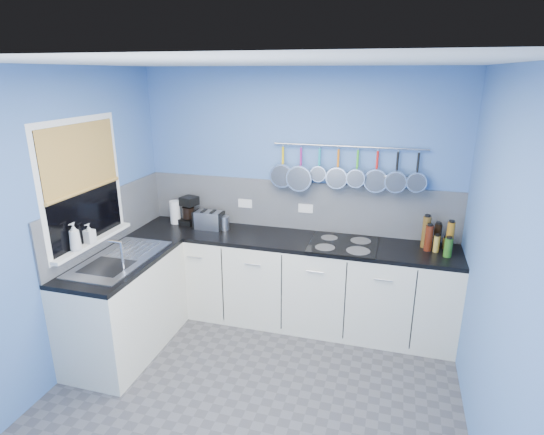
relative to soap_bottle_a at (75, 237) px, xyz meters
The scene contains 43 objects.
floor 1.93m from the soap_bottle_a, ahead, with size 3.20×3.00×0.02m, color #47474C.
ceiling 2.04m from the soap_bottle_a, ahead, with size 3.20×3.00×0.02m, color white.
wall_back 2.11m from the soap_bottle_a, 43.35° to the left, with size 3.20×0.02×2.50m, color #466EB1.
wall_front 2.20m from the soap_bottle_a, 45.84° to the right, with size 3.20×0.02×2.50m, color #466EB1.
wall_left 0.13m from the soap_bottle_a, 140.70° to the right, with size 0.02×3.00×2.50m, color #466EB1.
wall_right 3.14m from the soap_bottle_a, ahead, with size 0.02×3.00×2.50m, color #466EB1.
backsplash_back 2.09m from the soap_bottle_a, 42.92° to the left, with size 3.20×0.02×0.50m, color gray.
backsplash_left 0.54m from the soap_bottle_a, 96.19° to the left, with size 0.02×1.80×0.50m, color gray.
cabinet_run_back 2.04m from the soap_bottle_a, 36.56° to the left, with size 3.20×0.60×0.86m, color silver.
worktop_back 1.93m from the soap_bottle_a, 36.56° to the left, with size 3.20×0.60×0.04m, color black.
cabinet_run_left 0.81m from the soap_bottle_a, 45.56° to the left, with size 0.60×1.20×0.86m, color silver.
worktop_left 0.44m from the soap_bottle_a, 45.56° to the left, with size 0.60×1.20×0.04m, color black.
window_frame 0.45m from the soap_bottle_a, 100.86° to the left, with size 0.01×1.00×1.10m, color white.
window_glass 0.45m from the soap_bottle_a, 99.68° to the left, with size 0.01×0.90×1.00m, color black.
bamboo_blind 0.65m from the soap_bottle_a, 97.77° to the left, with size 0.01×0.90×0.55m, color #C48940.
window_sill 0.27m from the soap_bottle_a, 94.87° to the left, with size 0.10×0.98×0.03m, color white.
sink_unit 0.42m from the soap_bottle_a, 45.56° to the left, with size 0.50×0.95×0.01m, color silver.
mixer_tap 0.42m from the soap_bottle_a, ahead, with size 0.12×0.08×0.26m, color silver, non-canonical shape.
socket_left 1.72m from the soap_bottle_a, 55.19° to the left, with size 0.15×0.01×0.09m, color white.
socket_right 2.16m from the soap_bottle_a, 40.85° to the left, with size 0.15×0.01×0.09m, color white.
pot_rail 2.53m from the soap_bottle_a, 34.30° to the left, with size 0.02×0.02×1.45m, color silver.
soap_bottle_a is the anchor object (origin of this frame).
soap_bottle_b 0.18m from the soap_bottle_a, 90.00° to the left, with size 0.08×0.08×0.17m, color white.
paper_towel 1.27m from the soap_bottle_a, 78.72° to the left, with size 0.11×0.11×0.25m, color white.
coffee_maker 1.33m from the soap_bottle_a, 72.61° to the left, with size 0.16×0.18×0.29m, color black, non-canonical shape.
toaster 1.36m from the soap_bottle_a, 60.86° to the left, with size 0.28×0.16×0.18m, color silver.
canister 1.47m from the soap_bottle_a, 55.27° to the left, with size 0.10×0.10×0.14m, color silver.
hob 2.34m from the soap_bottle_a, 27.82° to the left, with size 0.62×0.55×0.01m, color black.
pan_0 2.00m from the soap_bottle_a, 44.58° to the left, with size 0.24×0.08×0.43m, color silver, non-canonical shape.
pan_1 2.13m from the soap_bottle_a, 41.09° to the left, with size 0.26×0.12×0.45m, color silver, non-canonical shape.
pan_2 2.27m from the soap_bottle_a, 38.02° to the left, with size 0.16×0.08×0.35m, color silver, non-canonical shape.
pan_3 2.41m from the soap_bottle_a, 35.33° to the left, with size 0.21×0.09×0.40m, color silver, non-canonical shape.
pan_4 2.56m from the soap_bottle_a, 32.95° to the left, with size 0.18×0.13×0.37m, color silver, non-canonical shape.
pan_5 2.71m from the soap_bottle_a, 30.84° to the left, with size 0.23×0.08×0.42m, color silver, non-canonical shape.
pan_6 2.87m from the soap_bottle_a, 28.96° to the left, with size 0.20×0.13×0.39m, color silver, non-canonical shape.
pan_7 3.03m from the soap_bottle_a, 27.28° to the left, with size 0.18×0.13×0.37m, color silver, non-canonical shape.
condiment_0 3.24m from the soap_bottle_a, 22.99° to the left, with size 0.07×0.07×0.10m, color brown.
condiment_1 3.16m from the soap_bottle_a, 23.66° to the left, with size 0.07×0.07×0.23m, color black.
condiment_2 3.06m from the soap_bottle_a, 24.16° to the left, with size 0.07×0.07×0.29m, color brown.
condiment_3 3.20m from the soap_bottle_a, 21.02° to the left, with size 0.07×0.07×0.29m, color #8C5914.
condiment_4 3.11m from the soap_bottle_a, 21.88° to the left, with size 0.06×0.06×0.15m, color olive.
condiment_5 3.05m from the soap_bottle_a, 22.58° to the left, with size 0.07×0.07×0.24m, color #4C190C.
condiment_6 3.17m from the soap_bottle_a, 19.78° to the left, with size 0.07×0.07×0.17m, color #265919.
Camera 1 is at (0.93, -2.72, 2.44)m, focal length 29.08 mm.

